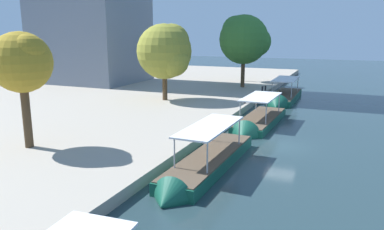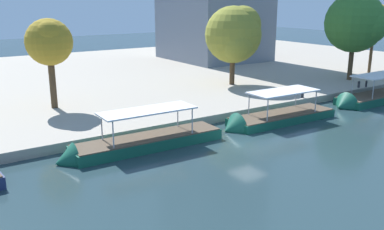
% 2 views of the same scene
% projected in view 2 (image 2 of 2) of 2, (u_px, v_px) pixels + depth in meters
% --- Properties ---
extents(ground_plane, '(220.00, 220.00, 0.00)m').
position_uv_depth(ground_plane, '(249.00, 145.00, 33.72)').
color(ground_plane, '#23383D').
extents(dock_promenade, '(120.00, 55.00, 0.80)m').
position_uv_depth(dock_promenade, '(94.00, 77.00, 60.87)').
color(dock_promenade, '#A39989').
rests_on(dock_promenade, ground_plane).
extents(tour_boat_1, '(13.36, 3.06, 4.17)m').
position_uv_depth(tour_boat_1, '(137.00, 146.00, 32.54)').
color(tour_boat_1, '#14513D').
rests_on(tour_boat_1, ground_plane).
extents(tour_boat_2, '(12.33, 3.50, 4.30)m').
position_uv_depth(tour_boat_2, '(273.00, 120.00, 39.57)').
color(tour_boat_2, '#14513D').
rests_on(tour_boat_2, ground_plane).
extents(tour_boat_3, '(13.29, 3.35, 4.29)m').
position_uv_depth(tour_boat_3, '(372.00, 99.00, 47.63)').
color(tour_boat_3, '#14513D').
rests_on(tour_boat_3, ground_plane).
extents(mooring_bollard_0, '(0.27, 0.27, 0.79)m').
position_uv_depth(mooring_bollard_0, '(366.00, 83.00, 51.93)').
color(mooring_bollard_0, '#2D2D33').
rests_on(mooring_bollard_0, dock_promenade).
extents(mooring_bollard_1, '(0.30, 0.30, 0.85)m').
position_uv_depth(mooring_bollard_1, '(359.00, 84.00, 51.42)').
color(mooring_bollard_1, '#2D2D33').
rests_on(mooring_bollard_1, dock_promenade).
extents(mooring_bollard_2, '(0.32, 0.32, 0.74)m').
position_uv_depth(mooring_bollard_2, '(303.00, 94.00, 46.18)').
color(mooring_bollard_2, '#2D2D33').
rests_on(mooring_bollard_2, dock_promenade).
extents(tree_1, '(7.69, 8.06, 11.36)m').
position_uv_depth(tree_1, '(356.00, 22.00, 54.65)').
color(tree_1, '#4C3823').
rests_on(tree_1, dock_promenade).
extents(tree_2, '(7.01, 7.10, 9.74)m').
position_uv_depth(tree_2, '(235.00, 34.00, 51.74)').
color(tree_2, '#4C3823').
rests_on(tree_2, dock_promenade).
extents(tree_3, '(4.49, 4.49, 8.74)m').
position_uv_depth(tree_3, '(49.00, 42.00, 40.30)').
color(tree_3, '#4C3823').
rests_on(tree_3, dock_promenade).
extents(tree_4, '(4.96, 5.07, 9.91)m').
position_uv_depth(tree_4, '(377.00, 20.00, 60.16)').
color(tree_4, '#4C3823').
rests_on(tree_4, dock_promenade).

